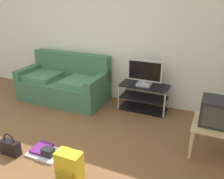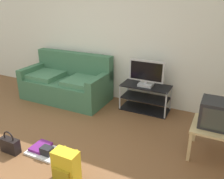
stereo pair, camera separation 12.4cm
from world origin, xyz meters
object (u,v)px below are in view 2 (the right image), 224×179
crt_tv (217,114)px  backpack (66,166)px  tv_stand (145,98)px  flat_tv (146,74)px  handbag (10,145)px  couch (67,83)px  floor_tray (44,150)px  side_table (214,130)px

crt_tv → backpack: 2.03m
backpack → tv_stand: bearing=85.0°
flat_tv → handbag: bearing=-121.3°
couch → handbag: size_ratio=5.38×
backpack → floor_tray: size_ratio=0.85×
couch → tv_stand: 1.69m
backpack → handbag: backpack is taller
tv_stand → handbag: tv_stand is taller
side_table → floor_tray: bearing=-155.1°
couch → tv_stand: size_ratio=1.97×
couch → tv_stand: couch is taller
couch → floor_tray: (0.84, -1.73, -0.30)m
crt_tv → couch: bearing=166.1°
couch → flat_tv: flat_tv is taller
flat_tv → backpack: size_ratio=1.65×
floor_tray → tv_stand: bearing=66.4°
couch → side_table: bearing=-14.2°
crt_tv → flat_tv: bearing=144.9°
couch → crt_tv: size_ratio=4.20×
tv_stand → flat_tv: flat_tv is taller
side_table → backpack: size_ratio=1.47×
flat_tv → floor_tray: 2.19m
tv_stand → floor_tray: bearing=-113.6°
couch → floor_tray: bearing=-64.1°
tv_stand → backpack: (-0.23, -2.21, -0.06)m
side_table → handbag: (-2.55, -1.18, -0.28)m
crt_tv → tv_stand: bearing=144.2°
tv_stand → couch: bearing=-173.5°
couch → flat_tv: (1.68, 0.17, 0.40)m
flat_tv → floor_tray: size_ratio=1.40×
crt_tv → floor_tray: bearing=-154.7°
couch → handbag: (0.40, -1.93, -0.22)m
side_table → floor_tray: 2.36m
couch → handbag: 1.98m
handbag → floor_tray: handbag is taller
tv_stand → crt_tv: crt_tv is taller
couch → tv_stand: bearing=6.5°
side_table → crt_tv: bearing=90.0°
side_table → floor_tray: size_ratio=1.25×
tv_stand → backpack: tv_stand is taller
backpack → floor_tray: 0.69m
floor_tray → backpack: bearing=-25.3°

